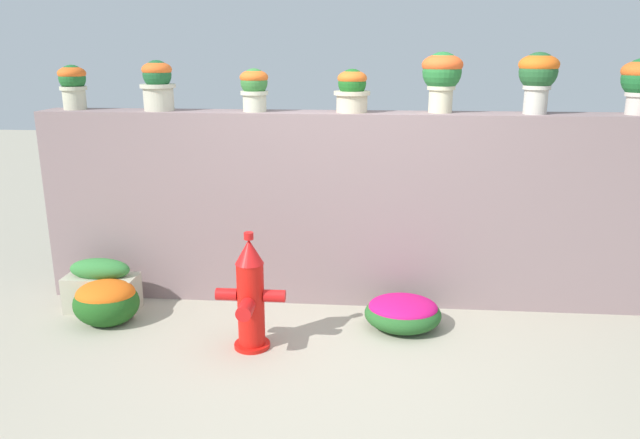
{
  "coord_description": "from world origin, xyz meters",
  "views": [
    {
      "loc": [
        0.23,
        -3.69,
        2.1
      ],
      "look_at": [
        -0.18,
        1.08,
        0.76
      ],
      "focal_mm": 34.13,
      "sensor_mm": 36.0,
      "label": 1
    }
  ],
  "objects_px": {
    "planter_box": "(102,286)",
    "potted_plant_0": "(73,83)",
    "potted_plant_5": "(538,74)",
    "potted_plant_2": "(254,86)",
    "potted_plant_3": "(352,89)",
    "potted_plant_4": "(442,74)",
    "fire_hydrant": "(250,297)",
    "flower_bush_left": "(403,312)",
    "flower_bush_right": "(106,300)",
    "potted_plant_1": "(158,83)"
  },
  "relations": [
    {
      "from": "potted_plant_1",
      "to": "potted_plant_2",
      "type": "distance_m",
      "value": 0.8
    },
    {
      "from": "potted_plant_2",
      "to": "planter_box",
      "type": "distance_m",
      "value": 2.07
    },
    {
      "from": "potted_plant_0",
      "to": "potted_plant_3",
      "type": "distance_m",
      "value": 2.34
    },
    {
      "from": "potted_plant_0",
      "to": "planter_box",
      "type": "bearing_deg",
      "value": -57.94
    },
    {
      "from": "fire_hydrant",
      "to": "planter_box",
      "type": "bearing_deg",
      "value": 158.31
    },
    {
      "from": "potted_plant_4",
      "to": "flower_bush_right",
      "type": "bearing_deg",
      "value": -164.77
    },
    {
      "from": "planter_box",
      "to": "potted_plant_0",
      "type": "bearing_deg",
      "value": 122.06
    },
    {
      "from": "potted_plant_3",
      "to": "potted_plant_0",
      "type": "bearing_deg",
      "value": 178.91
    },
    {
      "from": "planter_box",
      "to": "potted_plant_3",
      "type": "bearing_deg",
      "value": 12.32
    },
    {
      "from": "potted_plant_3",
      "to": "potted_plant_4",
      "type": "height_order",
      "value": "potted_plant_4"
    },
    {
      "from": "flower_bush_right",
      "to": "potted_plant_5",
      "type": "bearing_deg",
      "value": 11.05
    },
    {
      "from": "flower_bush_right",
      "to": "planter_box",
      "type": "relative_size",
      "value": 0.88
    },
    {
      "from": "potted_plant_4",
      "to": "flower_bush_right",
      "type": "distance_m",
      "value": 3.21
    },
    {
      "from": "potted_plant_3",
      "to": "flower_bush_left",
      "type": "relative_size",
      "value": 0.57
    },
    {
      "from": "potted_plant_2",
      "to": "potted_plant_3",
      "type": "distance_m",
      "value": 0.79
    },
    {
      "from": "potted_plant_3",
      "to": "fire_hydrant",
      "type": "xyz_separation_m",
      "value": [
        -0.67,
        -0.99,
        -1.4
      ]
    },
    {
      "from": "potted_plant_1",
      "to": "potted_plant_2",
      "type": "xyz_separation_m",
      "value": [
        0.8,
        -0.01,
        -0.02
      ]
    },
    {
      "from": "potted_plant_0",
      "to": "fire_hydrant",
      "type": "height_order",
      "value": "potted_plant_0"
    },
    {
      "from": "potted_plant_4",
      "to": "fire_hydrant",
      "type": "distance_m",
      "value": 2.3
    },
    {
      "from": "potted_plant_3",
      "to": "flower_bush_left",
      "type": "xyz_separation_m",
      "value": [
        0.44,
        -0.56,
        -1.66
      ]
    },
    {
      "from": "potted_plant_1",
      "to": "potted_plant_2",
      "type": "height_order",
      "value": "potted_plant_1"
    },
    {
      "from": "potted_plant_5",
      "to": "potted_plant_0",
      "type": "bearing_deg",
      "value": 179.18
    },
    {
      "from": "fire_hydrant",
      "to": "potted_plant_1",
      "type": "bearing_deg",
      "value": 133.1
    },
    {
      "from": "potted_plant_2",
      "to": "potted_plant_3",
      "type": "xyz_separation_m",
      "value": [
        0.79,
        0.01,
        -0.02
      ]
    },
    {
      "from": "potted_plant_2",
      "to": "flower_bush_left",
      "type": "distance_m",
      "value": 2.16
    },
    {
      "from": "potted_plant_4",
      "to": "potted_plant_1",
      "type": "bearing_deg",
      "value": -178.75
    },
    {
      "from": "potted_plant_3",
      "to": "fire_hydrant",
      "type": "relative_size",
      "value": 0.39
    },
    {
      "from": "potted_plant_1",
      "to": "flower_bush_right",
      "type": "height_order",
      "value": "potted_plant_1"
    },
    {
      "from": "potted_plant_3",
      "to": "potted_plant_5",
      "type": "bearing_deg",
      "value": -0.37
    },
    {
      "from": "flower_bush_left",
      "to": "flower_bush_right",
      "type": "height_order",
      "value": "flower_bush_right"
    },
    {
      "from": "potted_plant_0",
      "to": "flower_bush_left",
      "type": "xyz_separation_m",
      "value": [
        2.78,
        -0.6,
        -1.7
      ]
    },
    {
      "from": "potted_plant_5",
      "to": "fire_hydrant",
      "type": "height_order",
      "value": "potted_plant_5"
    },
    {
      "from": "potted_plant_2",
      "to": "potted_plant_4",
      "type": "bearing_deg",
      "value": 2.22
    },
    {
      "from": "potted_plant_1",
      "to": "potted_plant_5",
      "type": "xyz_separation_m",
      "value": [
        3.03,
        -0.01,
        0.08
      ]
    },
    {
      "from": "potted_plant_4",
      "to": "flower_bush_left",
      "type": "xyz_separation_m",
      "value": [
        -0.27,
        -0.61,
        -1.78
      ]
    },
    {
      "from": "potted_plant_0",
      "to": "potted_plant_2",
      "type": "height_order",
      "value": "potted_plant_0"
    },
    {
      "from": "potted_plant_0",
      "to": "potted_plant_4",
      "type": "distance_m",
      "value": 3.05
    },
    {
      "from": "potted_plant_0",
      "to": "flower_bush_left",
      "type": "bearing_deg",
      "value": -12.26
    },
    {
      "from": "potted_plant_5",
      "to": "flower_bush_right",
      "type": "bearing_deg",
      "value": -168.95
    },
    {
      "from": "flower_bush_left",
      "to": "potted_plant_4",
      "type": "bearing_deg",
      "value": 66.15
    },
    {
      "from": "potted_plant_5",
      "to": "planter_box",
      "type": "relative_size",
      "value": 0.8
    },
    {
      "from": "potted_plant_0",
      "to": "flower_bush_left",
      "type": "relative_size",
      "value": 0.62
    },
    {
      "from": "potted_plant_2",
      "to": "flower_bush_right",
      "type": "bearing_deg",
      "value": -149.56
    },
    {
      "from": "potted_plant_0",
      "to": "potted_plant_5",
      "type": "distance_m",
      "value": 3.78
    },
    {
      "from": "potted_plant_2",
      "to": "potted_plant_4",
      "type": "distance_m",
      "value": 1.5
    },
    {
      "from": "potted_plant_4",
      "to": "fire_hydrant",
      "type": "relative_size",
      "value": 0.54
    },
    {
      "from": "potted_plant_3",
      "to": "planter_box",
      "type": "height_order",
      "value": "potted_plant_3"
    },
    {
      "from": "potted_plant_3",
      "to": "potted_plant_5",
      "type": "relative_size",
      "value": 0.73
    },
    {
      "from": "potted_plant_0",
      "to": "flower_bush_right",
      "type": "relative_size",
      "value": 0.71
    },
    {
      "from": "flower_bush_right",
      "to": "fire_hydrant",
      "type": "bearing_deg",
      "value": -14.78
    }
  ]
}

